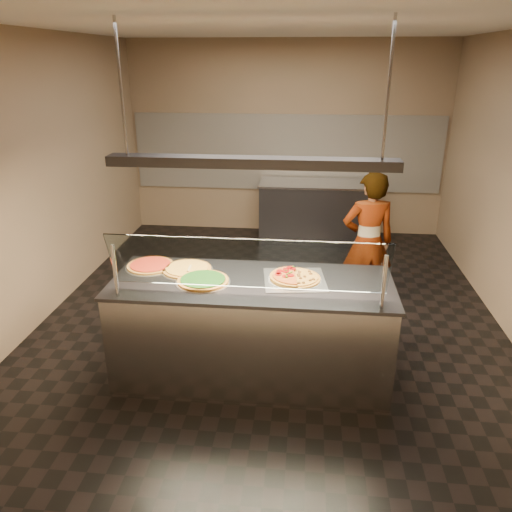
# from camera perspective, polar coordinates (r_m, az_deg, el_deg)

# --- Properties ---
(ground) EXTENTS (5.00, 6.00, 0.02)m
(ground) POSITION_cam_1_polar(r_m,az_deg,el_deg) (5.75, 1.75, -6.56)
(ground) COLOR black
(ground) RESTS_ON ground
(ceiling) EXTENTS (5.00, 6.00, 0.02)m
(ceiling) POSITION_cam_1_polar(r_m,az_deg,el_deg) (5.08, 2.17, 25.06)
(ceiling) COLOR silver
(ceiling) RESTS_ON wall_back
(wall_back) EXTENTS (5.00, 0.02, 3.00)m
(wall_back) POSITION_cam_1_polar(r_m,az_deg,el_deg) (8.16, 3.52, 13.11)
(wall_back) COLOR #92795E
(wall_back) RESTS_ON ground
(wall_front) EXTENTS (5.00, 0.02, 3.00)m
(wall_front) POSITION_cam_1_polar(r_m,az_deg,el_deg) (2.40, -3.37, -8.57)
(wall_front) COLOR #92795E
(wall_front) RESTS_ON ground
(wall_left) EXTENTS (0.02, 6.00, 3.00)m
(wall_left) POSITION_cam_1_polar(r_m,az_deg,el_deg) (5.93, -23.29, 8.17)
(wall_left) COLOR #92795E
(wall_left) RESTS_ON ground
(tile_band) EXTENTS (4.90, 0.02, 1.20)m
(tile_band) POSITION_cam_1_polar(r_m,az_deg,el_deg) (8.16, 3.48, 11.69)
(tile_band) COLOR silver
(tile_band) RESTS_ON wall_back
(serving_counter) EXTENTS (2.42, 0.94, 0.93)m
(serving_counter) POSITION_cam_1_polar(r_m,az_deg,el_deg) (4.49, -0.46, -8.26)
(serving_counter) COLOR #B7B7BC
(serving_counter) RESTS_ON ground
(sneeze_guard) EXTENTS (2.18, 0.18, 0.54)m
(sneeze_guard) POSITION_cam_1_polar(r_m,az_deg,el_deg) (3.85, -1.06, -0.98)
(sneeze_guard) COLOR #B7B7BC
(sneeze_guard) RESTS_ON serving_counter
(perforated_tray) EXTENTS (0.58, 0.58, 0.01)m
(perforated_tray) POSITION_cam_1_polar(r_m,az_deg,el_deg) (4.31, 4.45, -2.66)
(perforated_tray) COLOR silver
(perforated_tray) RESTS_ON serving_counter
(half_pizza_pepperoni) EXTENTS (0.27, 0.45, 0.05)m
(half_pizza_pepperoni) POSITION_cam_1_polar(r_m,az_deg,el_deg) (4.30, 3.08, -2.26)
(half_pizza_pepperoni) COLOR #945D20
(half_pizza_pepperoni) RESTS_ON perforated_tray
(half_pizza_sausage) EXTENTS (0.27, 0.45, 0.04)m
(half_pizza_sausage) POSITION_cam_1_polar(r_m,az_deg,el_deg) (4.30, 5.86, -2.48)
(half_pizza_sausage) COLOR #945D20
(half_pizza_sausage) RESTS_ON perforated_tray
(pizza_spinach) EXTENTS (0.47, 0.47, 0.03)m
(pizza_spinach) POSITION_cam_1_polar(r_m,az_deg,el_deg) (4.28, -6.07, -2.78)
(pizza_spinach) COLOR silver
(pizza_spinach) RESTS_ON serving_counter
(pizza_cheese) EXTENTS (0.47, 0.47, 0.03)m
(pizza_cheese) POSITION_cam_1_polar(r_m,az_deg,el_deg) (4.53, -7.88, -1.45)
(pizza_cheese) COLOR silver
(pizza_cheese) RESTS_ON serving_counter
(pizza_tomato) EXTENTS (0.45, 0.45, 0.03)m
(pizza_tomato) POSITION_cam_1_polar(r_m,az_deg,el_deg) (4.67, -11.96, -1.03)
(pizza_tomato) COLOR silver
(pizza_tomato) RESTS_ON serving_counter
(pizza_spatula) EXTENTS (0.18, 0.23, 0.02)m
(pizza_spatula) POSITION_cam_1_polar(r_m,az_deg,el_deg) (4.45, -7.25, -1.67)
(pizza_spatula) COLOR #B7B7BC
(pizza_spatula) RESTS_ON pizza_spinach
(prep_table) EXTENTS (1.70, 0.74, 0.93)m
(prep_table) POSITION_cam_1_polar(r_m,az_deg,el_deg) (7.93, 6.59, 5.09)
(prep_table) COLOR #3C3C42
(prep_table) RESTS_ON ground
(worker) EXTENTS (0.65, 0.49, 1.61)m
(worker) POSITION_cam_1_polar(r_m,az_deg,el_deg) (5.67, 12.64, 1.51)
(worker) COLOR #323037
(worker) RESTS_ON ground
(heat_lamp_housing) EXTENTS (2.30, 0.18, 0.08)m
(heat_lamp_housing) POSITION_cam_1_polar(r_m,az_deg,el_deg) (3.97, -0.52, 10.66)
(heat_lamp_housing) COLOR #3C3C42
(heat_lamp_housing) RESTS_ON ceiling
(lamp_rod_left) EXTENTS (0.02, 0.02, 1.01)m
(lamp_rod_left) POSITION_cam_1_polar(r_m,az_deg,el_deg) (4.13, -15.19, 18.01)
(lamp_rod_left) COLOR #B7B7BC
(lamp_rod_left) RESTS_ON ceiling
(lamp_rod_right) EXTENTS (0.02, 0.02, 1.01)m
(lamp_rod_right) POSITION_cam_1_polar(r_m,az_deg,el_deg) (3.92, 14.91, 17.87)
(lamp_rod_right) COLOR #B7B7BC
(lamp_rod_right) RESTS_ON ceiling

